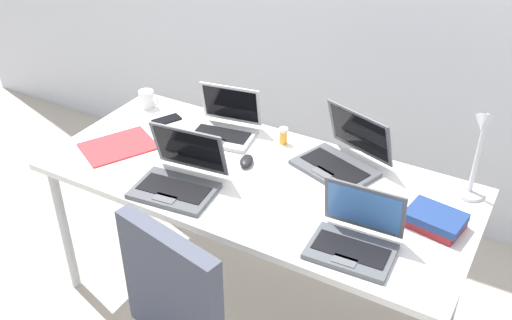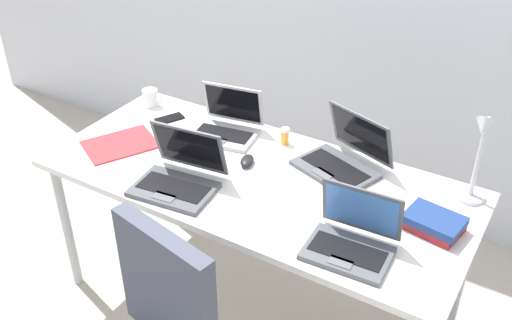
# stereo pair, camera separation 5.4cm
# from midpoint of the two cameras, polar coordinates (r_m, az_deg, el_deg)

# --- Properties ---
(ground_plane) EXTENTS (12.00, 12.00, 0.00)m
(ground_plane) POSITION_cam_midpoint_polar(r_m,az_deg,el_deg) (2.94, 0.54, -13.59)
(ground_plane) COLOR #B7AD9E
(desk) EXTENTS (1.80, 0.80, 0.74)m
(desk) POSITION_cam_midpoint_polar(r_m,az_deg,el_deg) (2.49, 0.62, -2.66)
(desk) COLOR white
(desk) RESTS_ON ground_plane
(desk_lamp) EXTENTS (0.12, 0.18, 0.40)m
(desk_lamp) POSITION_cam_midpoint_polar(r_m,az_deg,el_deg) (2.36, 21.24, 0.07)
(desk_lamp) COLOR silver
(desk_lamp) RESTS_ON desk
(laptop_near_mouse) EXTENTS (0.41, 0.39, 0.24)m
(laptop_near_mouse) POSITION_cam_midpoint_polar(r_m,az_deg,el_deg) (2.51, 9.02, 0.16)
(laptop_near_mouse) COLOR #515459
(laptop_near_mouse) RESTS_ON desk
(laptop_front_left) EXTENTS (0.33, 0.29, 0.22)m
(laptop_front_left) POSITION_cam_midpoint_polar(r_m,az_deg,el_deg) (2.73, -2.30, 3.35)
(laptop_front_left) COLOR #B7BABC
(laptop_front_left) RESTS_ON desk
(laptop_far_corner) EXTENTS (0.35, 0.32, 0.23)m
(laptop_far_corner) POSITION_cam_midpoint_polar(r_m,az_deg,el_deg) (2.39, -6.87, -1.58)
(laptop_far_corner) COLOR #515459
(laptop_far_corner) RESTS_ON desk
(laptop_back_left) EXTENTS (0.31, 0.26, 0.22)m
(laptop_back_left) POSITION_cam_midpoint_polar(r_m,az_deg,el_deg) (2.10, 9.97, -7.58)
(laptop_back_left) COLOR #515459
(laptop_back_left) RESTS_ON desk
(computer_mouse) EXTENTS (0.08, 0.11, 0.03)m
(computer_mouse) POSITION_cam_midpoint_polar(r_m,az_deg,el_deg) (2.52, -0.26, -0.09)
(computer_mouse) COLOR black
(computer_mouse) RESTS_ON desk
(cell_phone) EXTENTS (0.12, 0.15, 0.01)m
(cell_phone) POSITION_cam_midpoint_polar(r_m,az_deg,el_deg) (2.90, -7.84, 3.98)
(cell_phone) COLOR black
(cell_phone) RESTS_ON desk
(pill_bottle) EXTENTS (0.04, 0.04, 0.08)m
(pill_bottle) POSITION_cam_midpoint_polar(r_m,az_deg,el_deg) (2.66, 3.40, 2.33)
(pill_bottle) COLOR gold
(pill_bottle) RESTS_ON desk
(book_stack) EXTENTS (0.23, 0.19, 0.06)m
(book_stack) POSITION_cam_midpoint_polar(r_m,az_deg,el_deg) (2.26, 17.42, -5.79)
(book_stack) COLOR maroon
(book_stack) RESTS_ON desk
(paper_folder_front_right) EXTENTS (0.35, 0.38, 0.01)m
(paper_folder_front_right) POSITION_cam_midpoint_polar(r_m,az_deg,el_deg) (2.73, -12.43, 1.49)
(paper_folder_front_right) COLOR red
(paper_folder_front_right) RESTS_ON desk
(coffee_mug) EXTENTS (0.11, 0.08, 0.09)m
(coffee_mug) POSITION_cam_midpoint_polar(r_m,az_deg,el_deg) (3.02, -9.64, 5.94)
(coffee_mug) COLOR white
(coffee_mug) RESTS_ON desk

